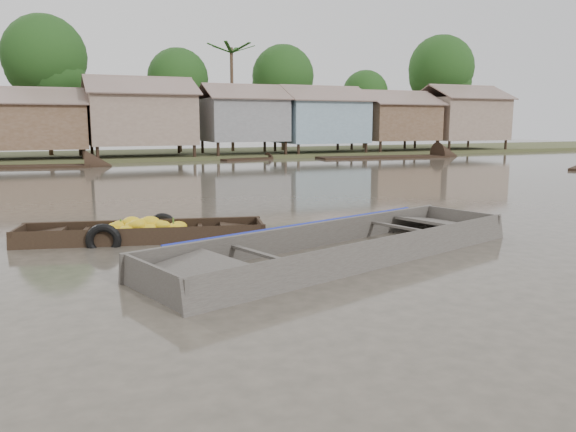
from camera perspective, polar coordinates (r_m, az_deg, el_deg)
name	(u,v)px	position (r m, az deg, el deg)	size (l,w,h in m)	color
ground	(262,274)	(9.26, -2.70, -5.87)	(120.00, 120.00, 0.00)	#453F34
riverbank	(143,113)	(40.71, -14.53, 10.09)	(120.00, 12.47, 10.22)	#384723
banana_boat	(139,234)	(12.23, -14.87, -1.77)	(5.22, 2.36, 0.72)	black
viewer_boat	(343,253)	(10.43, 5.58, -3.77)	(8.06, 4.26, 0.63)	#403A36
distant_boats	(247,164)	(34.21, -4.23, 5.30)	(46.25, 16.50, 0.35)	black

